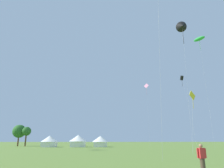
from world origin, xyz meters
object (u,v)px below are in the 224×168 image
(kite_yellow_diamond, at_px, (192,97))
(festival_tent_right, at_px, (50,141))
(tree_distant_right, at_px, (19,131))
(festival_tent_left, at_px, (78,140))
(kite_black_box, at_px, (182,78))
(tree_distant_left, at_px, (27,132))
(person_spectator, at_px, (202,159))
(kite_pink_diamond, at_px, (146,88))
(festival_tent_center, at_px, (100,141))
(kite_green_parafoil, at_px, (199,39))
(kite_black_delta, at_px, (182,26))

(kite_yellow_diamond, height_order, festival_tent_right, kite_yellow_diamond)
(festival_tent_right, bearing_deg, tree_distant_right, 143.22)
(kite_yellow_diamond, xyz_separation_m, festival_tent_left, (-20.49, 29.54, -6.68))
(kite_black_box, distance_m, tree_distant_left, 52.18)
(kite_black_box, height_order, person_spectator, kite_black_box)
(kite_black_box, height_order, festival_tent_left, kite_black_box)
(kite_pink_diamond, relative_size, festival_tent_center, 4.09)
(kite_pink_diamond, height_order, person_spectator, kite_pink_diamond)
(person_spectator, bearing_deg, festival_tent_center, 97.00)
(tree_distant_left, bearing_deg, tree_distant_right, 160.00)
(kite_pink_diamond, bearing_deg, tree_distant_left, 168.10)
(person_spectator, relative_size, festival_tent_right, 0.36)
(kite_pink_diamond, relative_size, kite_green_parafoil, 0.65)
(person_spectator, bearing_deg, tree_distant_left, 117.99)
(kite_black_delta, bearing_deg, festival_tent_center, 131.07)
(person_spectator, xyz_separation_m, festival_tent_center, (-5.82, 47.40, 0.82))
(festival_tent_right, bearing_deg, kite_green_parafoil, -16.08)
(kite_black_box, distance_m, kite_pink_diamond, 11.62)
(kite_pink_diamond, xyz_separation_m, festival_tent_right, (-28.33, -0.08, -15.79))
(kite_pink_diamond, height_order, festival_tent_center, kite_pink_diamond)
(festival_tent_center, distance_m, tree_distant_left, 25.12)
(kite_pink_diamond, distance_m, festival_tent_right, 32.43)
(tree_distant_left, bearing_deg, kite_black_delta, -34.51)
(tree_distant_right, bearing_deg, kite_black_box, -10.72)
(festival_tent_right, height_order, tree_distant_right, tree_distant_right)
(kite_yellow_diamond, distance_m, festival_tent_center, 33.48)
(kite_pink_diamond, bearing_deg, kite_black_box, -4.31)
(festival_tent_left, relative_size, tree_distant_right, 0.76)
(kite_yellow_diamond, bearing_deg, tree_distant_left, 135.20)
(kite_black_delta, xyz_separation_m, festival_tent_right, (-32.18, 20.55, -24.91))
(festival_tent_center, bearing_deg, kite_black_delta, -48.93)
(festival_tent_right, xyz_separation_m, festival_tent_left, (7.97, 0.00, 0.11))
(person_spectator, distance_m, festival_tent_right, 51.49)
(tree_distant_left, xyz_separation_m, tree_distant_right, (-2.66, 0.97, 0.09))
(person_spectator, distance_m, tree_distant_right, 65.00)
(festival_tent_right, xyz_separation_m, tree_distant_right, (-12.02, 8.99, 2.89))
(kite_black_box, height_order, festival_tent_right, kite_black_box)
(festival_tent_center, distance_m, tree_distant_right, 27.95)
(kite_black_box, distance_m, festival_tent_right, 43.79)
(kite_black_delta, xyz_separation_m, tree_distant_right, (-44.20, 29.53, -22.01))
(festival_tent_left, bearing_deg, kite_black_delta, -40.32)
(kite_pink_diamond, height_order, tree_distant_left, kite_pink_diamond)
(kite_yellow_diamond, bearing_deg, festival_tent_left, 124.75)
(tree_distant_left, bearing_deg, festival_tent_left, -24.83)
(kite_pink_diamond, relative_size, festival_tent_left, 3.75)
(kite_black_box, bearing_deg, kite_pink_diamond, 175.69)
(kite_black_box, distance_m, tree_distant_right, 54.82)
(kite_black_delta, bearing_deg, person_spectator, -114.23)
(kite_pink_diamond, distance_m, tree_distant_right, 43.29)
(kite_green_parafoil, bearing_deg, kite_pink_diamond, 136.28)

